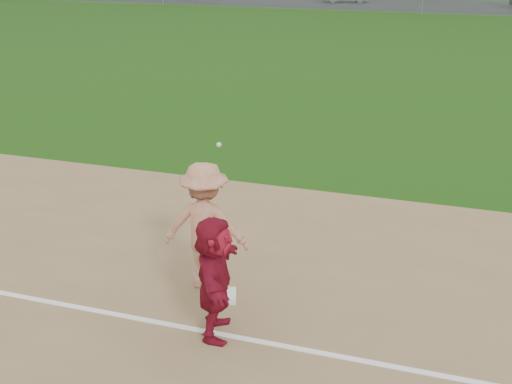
% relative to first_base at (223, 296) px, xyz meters
% --- Properties ---
extents(ground, '(160.00, 160.00, 0.00)m').
position_rel_first_base_xyz_m(ground, '(0.10, -0.13, -0.06)').
color(ground, '#1B450D').
rests_on(ground, ground).
extents(foul_line, '(60.00, 0.10, 0.01)m').
position_rel_first_base_xyz_m(foul_line, '(0.10, -0.93, -0.04)').
color(foul_line, white).
rests_on(foul_line, infield_dirt).
extents(parking_asphalt, '(120.00, 10.00, 0.01)m').
position_rel_first_base_xyz_m(parking_asphalt, '(0.10, 45.87, -0.06)').
color(parking_asphalt, black).
rests_on(parking_asphalt, ground).
extents(first_base, '(0.50, 0.50, 0.09)m').
position_rel_first_base_xyz_m(first_base, '(0.00, 0.00, 0.00)').
color(first_base, white).
rests_on(first_base, infield_dirt).
extents(base_runner, '(0.96, 1.76, 1.81)m').
position_rel_first_base_xyz_m(base_runner, '(0.23, -0.91, 0.86)').
color(base_runner, maroon).
rests_on(base_runner, infield_dirt).
extents(first_base_play, '(1.44, 0.94, 2.57)m').
position_rel_first_base_xyz_m(first_base_play, '(-0.41, 0.33, 1.00)').
color(first_base_play, '#A3A3A6').
rests_on(first_base_play, infield_dirt).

